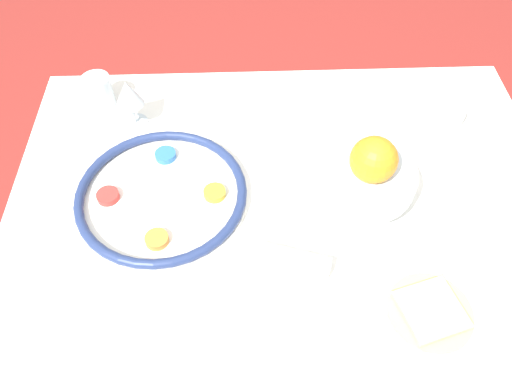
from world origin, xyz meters
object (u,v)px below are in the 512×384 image
Objects in this scene: fruit_stand at (358,178)px; cup_near at (99,91)px; cup_mid at (448,116)px; napkin_roll at (295,259)px; seder_plate at (162,195)px; bread_plate at (430,312)px; wine_glass at (128,95)px; orange_fruit at (374,160)px.

fruit_stand is 2.70× the size of cup_near.
cup_mid is at bearing -8.18° from cup_near.
fruit_stand is 1.46× the size of napkin_roll.
cup_near is (-0.17, 0.30, 0.02)m from seder_plate.
fruit_stand reaches higher than bread_plate.
bread_plate is at bearing -108.06° from cup_mid.
wine_glass is 1.42× the size of orange_fruit.
bread_plate is 1.93× the size of cup_near.
wine_glass is at bearing -38.53° from cup_near.
cup_near is at bearing 119.48° from seder_plate.
bread_plate is at bearing -28.98° from seder_plate.
seder_plate is 4.09× the size of orange_fruit.
fruit_stand is at bearing -5.60° from seder_plate.
cup_near is 0.82m from cup_mid.
orange_fruit is at bearing -135.05° from cup_mid.
wine_glass is at bearing 149.56° from orange_fruit.
seder_plate is at bearing 172.43° from orange_fruit.
cup_mid reaches higher than napkin_roll.
cup_near is (-0.56, 0.34, -0.06)m from fruit_stand.
orange_fruit is 0.57× the size of bread_plate.
cup_near reaches higher than napkin_roll.
fruit_stand reaches higher than seder_plate.
seder_plate is 2.32× the size of bread_plate.
cup_near reaches higher than bread_plate.
bread_plate is at bearing -66.21° from fruit_stand.
seder_plate is 0.66m from cup_mid.
orange_fruit is at bearing -48.36° from fruit_stand.
seder_plate is 2.89× the size of wine_glass.
wine_glass reaches higher than bread_plate.
napkin_roll is at bearing -141.58° from orange_fruit.
orange_fruit is (0.40, -0.05, 0.15)m from seder_plate.
seder_plate is 0.43m from orange_fruit.
wine_glass is 0.12m from cup_near.
wine_glass is 0.57× the size of fruit_stand.
cup_near is at bearing 171.82° from cup_mid.
orange_fruit is 1.09× the size of cup_mid.
wine_glass is (-0.08, 0.23, 0.07)m from seder_plate.
cup_near reaches higher than seder_plate.
bread_plate is (0.09, -0.22, -0.16)m from orange_fruit.
wine_glass is at bearing 131.05° from napkin_roll.
orange_fruit is at bearing -31.80° from cup_near.
fruit_stand is at bearing -138.54° from cup_mid.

